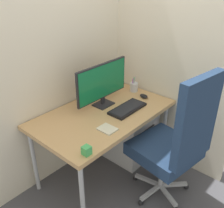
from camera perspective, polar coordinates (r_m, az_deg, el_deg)
ground_plane at (r=2.86m, az=-1.66°, el=-14.69°), size 8.00×8.00×0.00m
wall_back at (r=2.47m, az=-9.52°, el=15.09°), size 2.24×0.04×2.80m
wall_side_right at (r=2.64m, az=10.78°, el=15.77°), size 0.04×1.70×2.80m
desk at (r=2.45m, az=-1.87°, el=-2.91°), size 1.33×0.78×0.73m
office_chair at (r=2.25m, az=13.90°, el=-7.96°), size 0.59×0.62×1.28m
filing_cabinet at (r=2.89m, az=4.05°, el=-6.10°), size 0.46×0.45×0.64m
monitor at (r=2.46m, az=-2.14°, el=4.77°), size 0.64×0.15×0.42m
keyboard at (r=2.46m, az=3.44°, el=-0.99°), size 0.39×0.18×0.03m
mouse at (r=2.70m, az=7.03°, el=1.74°), size 0.09×0.11×0.03m
pen_holder at (r=2.83m, az=4.85°, el=3.78°), size 0.09×0.09×0.18m
notebook at (r=2.16m, az=-1.04°, el=-5.55°), size 0.12×0.15×0.01m
desk_clamp_accessory at (r=1.89m, az=-5.64°, el=-10.17°), size 0.06×0.06×0.07m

